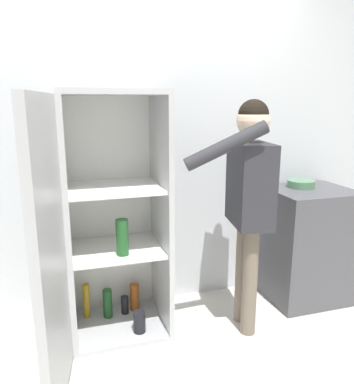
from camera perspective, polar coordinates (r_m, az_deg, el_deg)
The scene contains 6 objects.
ground_plane at distance 2.45m, azimuth 0.07°, elevation -26.74°, with size 12.00×12.00×0.00m, color beige.
wall_back at distance 2.84m, azimuth -5.66°, elevation 7.23°, with size 7.00×0.06×2.55m.
refrigerator at distance 2.47m, azimuth -11.26°, elevation -4.91°, with size 0.80×1.23×1.66m.
person at distance 2.53m, azimuth 10.88°, elevation 0.53°, with size 0.66×0.53×1.60m.
counter at distance 3.26m, azimuth 19.18°, elevation -7.49°, with size 0.64×0.55×0.92m.
bowl at distance 3.17m, azimuth 18.35°, elevation 1.19°, with size 0.22×0.22×0.06m.
Camera 1 is at (-0.54, -1.79, 1.57)m, focal length 35.00 mm.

